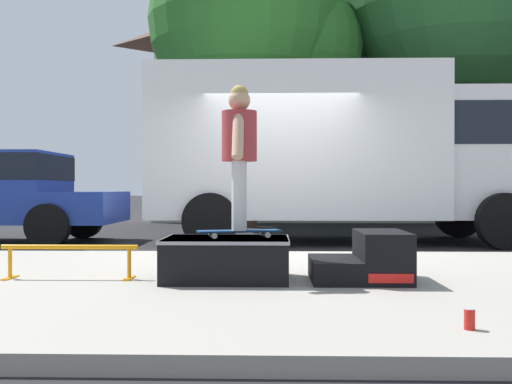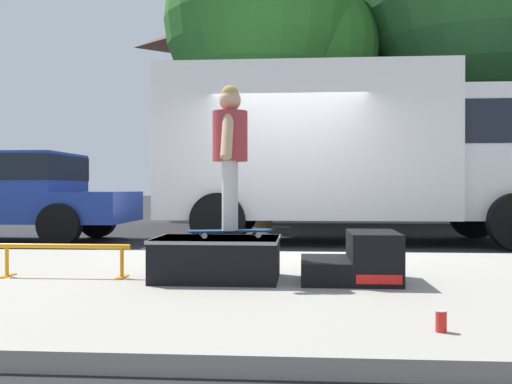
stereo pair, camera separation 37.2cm
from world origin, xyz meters
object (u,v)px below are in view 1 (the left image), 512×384
street_tree_main (257,29)px  soda_can (470,319)px  skateboard (239,231)px  box_truck (349,148)px  skate_box (226,257)px  kicker_ramp (367,260)px  grind_rail (69,254)px  skater_kid (239,145)px

street_tree_main → soda_can: bearing=-82.1°
skateboard → street_tree_main: street_tree_main is taller
box_truck → skate_box: bearing=-109.0°
kicker_ramp → street_tree_main: 10.52m
soda_can → street_tree_main: (-1.56, 11.26, 4.76)m
skateboard → street_tree_main: 10.30m
skate_box → kicker_ramp: (1.30, -0.00, -0.02)m
grind_rail → skater_kid: bearing=-0.0°
skater_kid → box_truck: box_truck is taller
kicker_ramp → skater_kid: size_ratio=0.65×
skate_box → grind_rail: skate_box is taller
skate_box → box_truck: box_truck is taller
skate_box → street_tree_main: (0.05, 9.37, 4.61)m
skateboard → street_tree_main: (-0.07, 9.33, 4.38)m
kicker_ramp → skate_box: bearing=180.0°
kicker_ramp → box_truck: box_truck is taller
grind_rail → box_truck: (3.28, 5.18, 1.35)m
skateboard → box_truck: (1.68, 5.18, 1.13)m
skater_kid → box_truck: size_ratio=0.20×
skate_box → skater_kid: 1.05m
skater_kid → street_tree_main: (-0.07, 9.33, 3.57)m
kicker_ramp → grind_rail: bearing=179.2°
skater_kid → soda_can: 2.72m
box_truck → grind_rail: bearing=-122.3°
skater_kid → skateboard: bearing=82.9°
grind_rail → street_tree_main: (1.53, 9.33, 4.59)m
skate_box → street_tree_main: bearing=89.7°
skateboard → box_truck: bearing=72.0°
skater_kid → street_tree_main: bearing=90.4°
soda_can → street_tree_main: size_ratio=0.02×
skate_box → grind_rail: 1.48m
skater_kid → box_truck: 5.45m
skate_box → grind_rail: size_ratio=0.89×
kicker_ramp → skater_kid: (-1.18, 0.04, 1.07)m
skateboard → soda_can: size_ratio=6.39×
skate_box → skater_kid: bearing=17.3°
kicker_ramp → street_tree_main: street_tree_main is taller
skateboard → box_truck: box_truck is taller
soda_can → box_truck: box_truck is taller
skate_box → soda_can: 2.49m
skate_box → soda_can: (1.61, -1.90, -0.15)m
grind_rail → street_tree_main: bearing=80.7°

